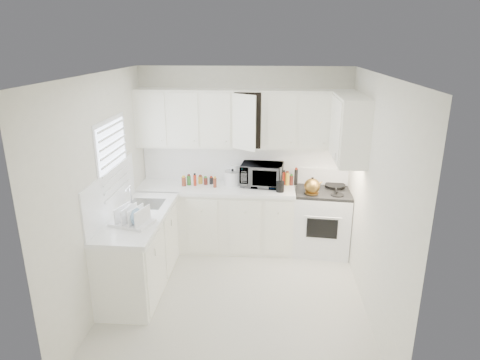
# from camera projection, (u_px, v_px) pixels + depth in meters

# --- Properties ---
(floor) EXTENTS (3.20, 3.20, 0.00)m
(floor) POSITION_uv_depth(u_px,v_px,m) (236.00, 297.00, 5.07)
(floor) COLOR silver
(floor) RESTS_ON ground
(ceiling) EXTENTS (3.20, 3.20, 0.00)m
(ceiling) POSITION_uv_depth(u_px,v_px,m) (235.00, 75.00, 4.26)
(ceiling) COLOR white
(ceiling) RESTS_ON ground
(wall_back) EXTENTS (3.00, 0.00, 3.00)m
(wall_back) POSITION_uv_depth(u_px,v_px,m) (244.00, 158.00, 6.18)
(wall_back) COLOR white
(wall_back) RESTS_ON ground
(wall_front) EXTENTS (3.00, 0.00, 3.00)m
(wall_front) POSITION_uv_depth(u_px,v_px,m) (218.00, 270.00, 3.15)
(wall_front) COLOR white
(wall_front) RESTS_ON ground
(wall_left) EXTENTS (0.00, 3.20, 3.20)m
(wall_left) POSITION_uv_depth(u_px,v_px,m) (103.00, 192.00, 4.77)
(wall_left) COLOR white
(wall_left) RESTS_ON ground
(wall_right) EXTENTS (0.00, 3.20, 3.20)m
(wall_right) POSITION_uv_depth(u_px,v_px,m) (374.00, 199.00, 4.56)
(wall_right) COLOR white
(wall_right) RESTS_ON ground
(window_blinds) EXTENTS (0.06, 0.96, 1.06)m
(window_blinds) POSITION_uv_depth(u_px,v_px,m) (114.00, 162.00, 5.02)
(window_blinds) COLOR white
(window_blinds) RESTS_ON wall_left
(lower_cabinets_back) EXTENTS (2.22, 0.60, 0.90)m
(lower_cabinets_back) POSITION_uv_depth(u_px,v_px,m) (216.00, 218.00, 6.19)
(lower_cabinets_back) COLOR white
(lower_cabinets_back) RESTS_ON floor
(lower_cabinets_left) EXTENTS (0.60, 1.60, 0.90)m
(lower_cabinets_left) POSITION_uv_depth(u_px,v_px,m) (140.00, 252.00, 5.20)
(lower_cabinets_left) COLOR white
(lower_cabinets_left) RESTS_ON floor
(countertop_back) EXTENTS (2.24, 0.64, 0.05)m
(countertop_back) POSITION_uv_depth(u_px,v_px,m) (216.00, 188.00, 6.03)
(countertop_back) COLOR white
(countertop_back) RESTS_ON lower_cabinets_back
(countertop_left) EXTENTS (0.64, 1.62, 0.05)m
(countertop_left) POSITION_uv_depth(u_px,v_px,m) (138.00, 217.00, 5.05)
(countertop_left) COLOR white
(countertop_left) RESTS_ON lower_cabinets_left
(backsplash_back) EXTENTS (2.98, 0.02, 0.55)m
(backsplash_back) POSITION_uv_depth(u_px,v_px,m) (244.00, 163.00, 6.20)
(backsplash_back) COLOR white
(backsplash_back) RESTS_ON wall_back
(backsplash_left) EXTENTS (0.02, 1.60, 0.55)m
(backsplash_left) POSITION_uv_depth(u_px,v_px,m) (111.00, 192.00, 4.98)
(backsplash_left) COLOR white
(backsplash_left) RESTS_ON wall_left
(upper_cabinets_back) EXTENTS (3.00, 0.33, 0.80)m
(upper_cabinets_back) POSITION_uv_depth(u_px,v_px,m) (244.00, 147.00, 5.96)
(upper_cabinets_back) COLOR white
(upper_cabinets_back) RESTS_ON wall_back
(upper_cabinets_right) EXTENTS (0.33, 0.90, 0.80)m
(upper_cabinets_right) POSITION_uv_depth(u_px,v_px,m) (347.00, 160.00, 5.29)
(upper_cabinets_right) COLOR white
(upper_cabinets_right) RESTS_ON wall_right
(sink) EXTENTS (0.42, 0.38, 0.30)m
(sink) POSITION_uv_depth(u_px,v_px,m) (145.00, 195.00, 5.34)
(sink) COLOR gray
(sink) RESTS_ON countertop_left
(stove) EXTENTS (0.83, 0.71, 1.19)m
(stove) POSITION_uv_depth(u_px,v_px,m) (322.00, 213.00, 6.02)
(stove) COLOR white
(stove) RESTS_ON floor
(tea_kettle) EXTENTS (0.29, 0.26, 0.25)m
(tea_kettle) POSITION_uv_depth(u_px,v_px,m) (312.00, 185.00, 5.73)
(tea_kettle) COLOR olive
(tea_kettle) RESTS_ON stove
(frying_pan) EXTENTS (0.32, 0.51, 0.04)m
(frying_pan) POSITION_uv_depth(u_px,v_px,m) (335.00, 185.00, 6.04)
(frying_pan) COLOR black
(frying_pan) RESTS_ON stove
(microwave) EXTENTS (0.61, 0.38, 0.39)m
(microwave) POSITION_uv_depth(u_px,v_px,m) (262.00, 172.00, 6.01)
(microwave) COLOR gray
(microwave) RESTS_ON countertop_back
(rice_cooker) EXTENTS (0.26, 0.26, 0.23)m
(rice_cooker) POSITION_uv_depth(u_px,v_px,m) (233.00, 177.00, 6.07)
(rice_cooker) COLOR white
(rice_cooker) RESTS_ON countertop_back
(paper_towel) EXTENTS (0.12, 0.12, 0.27)m
(paper_towel) POSITION_uv_depth(u_px,v_px,m) (235.00, 174.00, 6.12)
(paper_towel) COLOR white
(paper_towel) RESTS_ON countertop_back
(utensil_crock) EXTENTS (0.13, 0.13, 0.36)m
(utensil_crock) POSITION_uv_depth(u_px,v_px,m) (280.00, 179.00, 5.76)
(utensil_crock) COLOR black
(utensil_crock) RESTS_ON countertop_back
(dish_rack) EXTENTS (0.51, 0.44, 0.24)m
(dish_rack) POSITION_uv_depth(u_px,v_px,m) (132.00, 214.00, 4.75)
(dish_rack) COLOR white
(dish_rack) RESTS_ON countertop_left
(spice_left_0) EXTENTS (0.06, 0.06, 0.13)m
(spice_left_0) POSITION_uv_depth(u_px,v_px,m) (186.00, 179.00, 6.16)
(spice_left_0) COLOR brown
(spice_left_0) RESTS_ON countertop_back
(spice_left_1) EXTENTS (0.06, 0.06, 0.13)m
(spice_left_1) POSITION_uv_depth(u_px,v_px,m) (189.00, 181.00, 6.07)
(spice_left_1) COLOR #2E7226
(spice_left_1) RESTS_ON countertop_back
(spice_left_2) EXTENTS (0.06, 0.06, 0.13)m
(spice_left_2) POSITION_uv_depth(u_px,v_px,m) (196.00, 179.00, 6.15)
(spice_left_2) COLOR #AC2B16
(spice_left_2) RESTS_ON countertop_back
(spice_left_3) EXTENTS (0.06, 0.06, 0.13)m
(spice_left_3) POSITION_uv_depth(u_px,v_px,m) (200.00, 181.00, 6.06)
(spice_left_3) COLOR yellow
(spice_left_3) RESTS_ON countertop_back
(spice_left_4) EXTENTS (0.06, 0.06, 0.13)m
(spice_left_4) POSITION_uv_depth(u_px,v_px,m) (206.00, 179.00, 6.14)
(spice_left_4) COLOR #5D221A
(spice_left_4) RESTS_ON countertop_back
(spice_left_5) EXTENTS (0.06, 0.06, 0.13)m
(spice_left_5) POSITION_uv_depth(u_px,v_px,m) (210.00, 181.00, 6.05)
(spice_left_5) COLOR black
(spice_left_5) RESTS_ON countertop_back
(spice_left_6) EXTENTS (0.06, 0.06, 0.13)m
(spice_left_6) POSITION_uv_depth(u_px,v_px,m) (216.00, 179.00, 6.13)
(spice_left_6) COLOR brown
(spice_left_6) RESTS_ON countertop_back
(sauce_right_0) EXTENTS (0.06, 0.06, 0.19)m
(sauce_right_0) POSITION_uv_depth(u_px,v_px,m) (284.00, 178.00, 6.09)
(sauce_right_0) COLOR #AC2B16
(sauce_right_0) RESTS_ON countertop_back
(sauce_right_1) EXTENTS (0.06, 0.06, 0.19)m
(sauce_right_1) POSITION_uv_depth(u_px,v_px,m) (288.00, 179.00, 6.03)
(sauce_right_1) COLOR yellow
(sauce_right_1) RESTS_ON countertop_back
(sauce_right_2) EXTENTS (0.06, 0.06, 0.19)m
(sauce_right_2) POSITION_uv_depth(u_px,v_px,m) (292.00, 178.00, 6.08)
(sauce_right_2) COLOR #5D221A
(sauce_right_2) RESTS_ON countertop_back
(sauce_right_3) EXTENTS (0.06, 0.06, 0.19)m
(sauce_right_3) POSITION_uv_depth(u_px,v_px,m) (296.00, 180.00, 6.02)
(sauce_right_3) COLOR black
(sauce_right_3) RESTS_ON countertop_back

